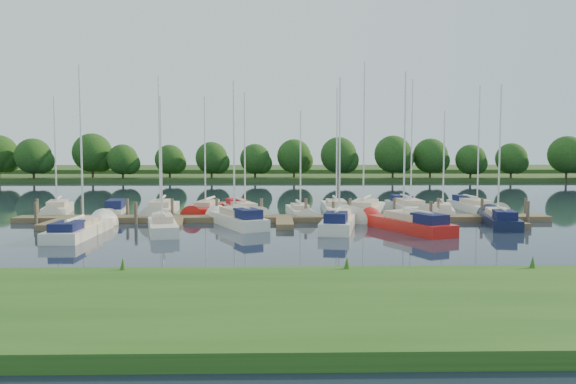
{
  "coord_description": "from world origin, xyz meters",
  "views": [
    {
      "loc": [
        -0.59,
        -34.05,
        5.32
      ],
      "look_at": [
        0.31,
        8.0,
        2.2
      ],
      "focal_mm": 35.0,
      "sensor_mm": 36.0,
      "label": 1
    }
  ],
  "objects_px": {
    "sailboat_n_0": "(58,211)",
    "dock": "(284,220)",
    "sailboat_n_5": "(300,213)",
    "sailboat_s_2": "(237,221)",
    "motorboat": "(115,212)"
  },
  "relations": [
    {
      "from": "sailboat_n_0",
      "to": "dock",
      "type": "bearing_deg",
      "value": 149.54
    },
    {
      "from": "sailboat_n_0",
      "to": "motorboat",
      "type": "distance_m",
      "value": 5.22
    },
    {
      "from": "sailboat_s_2",
      "to": "dock",
      "type": "bearing_deg",
      "value": 5.9
    },
    {
      "from": "dock",
      "to": "motorboat",
      "type": "bearing_deg",
      "value": 162.46
    },
    {
      "from": "sailboat_s_2",
      "to": "sailboat_n_0",
      "type": "bearing_deg",
      "value": 130.05
    },
    {
      "from": "sailboat_n_0",
      "to": "sailboat_s_2",
      "type": "relative_size",
      "value": 0.95
    },
    {
      "from": "sailboat_s_2",
      "to": "sailboat_n_5",
      "type": "bearing_deg",
      "value": 27.06
    },
    {
      "from": "motorboat",
      "to": "sailboat_n_5",
      "type": "distance_m",
      "value": 15.06
    },
    {
      "from": "sailboat_n_0",
      "to": "sailboat_s_2",
      "type": "xyz_separation_m",
      "value": [
        15.43,
        -7.42,
        0.07
      ]
    },
    {
      "from": "sailboat_n_5",
      "to": "sailboat_s_2",
      "type": "bearing_deg",
      "value": 45.81
    },
    {
      "from": "motorboat",
      "to": "sailboat_s_2",
      "type": "height_order",
      "value": "sailboat_s_2"
    },
    {
      "from": "sailboat_n_0",
      "to": "motorboat",
      "type": "relative_size",
      "value": 1.86
    },
    {
      "from": "dock",
      "to": "sailboat_n_0",
      "type": "height_order",
      "value": "sailboat_n_0"
    },
    {
      "from": "dock",
      "to": "motorboat",
      "type": "height_order",
      "value": "motorboat"
    },
    {
      "from": "sailboat_s_2",
      "to": "motorboat",
      "type": "bearing_deg",
      "value": 124.41
    }
  ]
}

